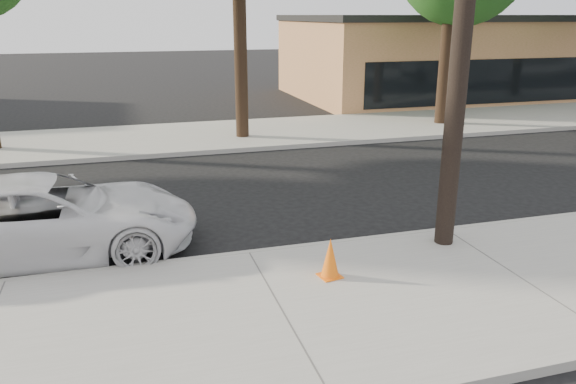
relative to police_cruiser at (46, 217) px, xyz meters
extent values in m
plane|color=black|center=(3.45, 0.91, -0.74)|extent=(120.00, 120.00, 0.00)
cube|color=gray|center=(3.45, -3.39, -0.67)|extent=(90.00, 4.40, 0.15)
cube|color=gray|center=(3.45, 9.41, -0.67)|extent=(90.00, 5.00, 0.15)
cube|color=#9E9B93|center=(3.45, -1.19, -0.67)|extent=(90.00, 0.12, 0.16)
cube|color=#A17343|center=(19.45, 16.91, 1.26)|extent=(18.00, 10.00, 4.00)
cylinder|color=black|center=(5.45, 8.71, 1.78)|extent=(0.44, 0.44, 4.75)
cylinder|color=black|center=(13.45, 9.01, 1.61)|extent=(0.44, 0.44, 4.40)
imported|color=silver|center=(0.00, 0.00, 0.00)|extent=(5.38, 2.54, 1.48)
cube|color=orange|center=(4.49, -2.55, -0.58)|extent=(0.40, 0.40, 0.02)
cone|color=orange|center=(4.49, -2.55, -0.26)|extent=(0.35, 0.35, 0.67)
camera|label=1|loc=(1.49, -10.30, 3.48)|focal=35.00mm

